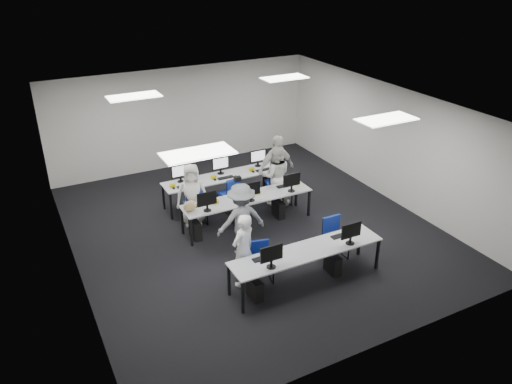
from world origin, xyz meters
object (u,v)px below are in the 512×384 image
chair_1 (335,245)px  student_0 (243,250)px  desk_mid (248,199)px  chair_4 (281,197)px  chair_6 (229,200)px  student_3 (276,170)px  chair_3 (238,203)px  chair_7 (275,189)px  chair_2 (197,212)px  desk_front (307,252)px  student_2 (192,195)px  photographer (241,220)px  chair_0 (262,268)px  student_1 (276,176)px  chair_5 (194,211)px

chair_1 → student_0: 2.23m
desk_mid → chair_4: 1.37m
desk_mid → chair_6: (-0.07, 0.92, -0.40)m
desk_mid → student_3: (1.20, 0.75, 0.24)m
chair_1 → chair_3: bearing=110.1°
chair_4 → chair_7: size_ratio=0.90×
chair_1 → chair_7: chair_7 is taller
chair_2 → student_3: 2.33m
desk_front → student_3: student_3 is taller
chair_3 → chair_7: 1.23m
chair_6 → desk_front: bearing=-101.3°
chair_4 → chair_6: size_ratio=0.93×
chair_7 → chair_2: bearing=-163.2°
chair_1 → chair_6: bearing=110.6°
chair_3 → chair_7: size_ratio=0.94×
chair_3 → student_0: student_0 is taller
chair_7 → student_0: (-2.39, -3.00, 0.49)m
student_2 → photographer: 1.78m
chair_2 → student_2: student_2 is taller
chair_6 → photographer: 2.15m
chair_0 → chair_1: 1.79m
desk_front → photographer: (-0.68, 1.53, 0.15)m
chair_1 → chair_4: (0.17, 2.61, -0.03)m
student_2 → chair_4: bearing=13.5°
chair_2 → photographer: (0.36, -1.75, 0.54)m
chair_1 → chair_4: 2.61m
chair_7 → student_1: student_1 is taller
chair_5 → chair_0: bearing=-76.3°
desk_front → student_2: 3.45m
desk_mid → student_1: 1.31m
desk_front → chair_0: chair_0 is taller
desk_front → chair_6: size_ratio=3.63×
desk_front → chair_3: chair_3 is taller
desk_mid → chair_5: (-1.10, 0.76, -0.40)m
chair_1 → student_3: (0.17, 2.88, 0.63)m
desk_front → chair_4: size_ratio=3.91×
chair_2 → chair_5: bearing=132.0°
photographer → chair_3: bearing=-109.3°
chair_3 → photographer: photographer is taller
chair_6 → student_1: bearing=-24.9°
desk_front → student_1: size_ratio=1.99×
chair_0 → chair_5: size_ratio=0.93×
desk_front → chair_7: 3.75m
chair_2 → chair_6: bearing=22.9°
student_1 → chair_7: bearing=-93.9°
chair_1 → chair_6: 3.24m
chair_4 → chair_0: bearing=-146.8°
chair_5 → chair_7: chair_7 is taller
chair_4 → student_0: bearing=-152.2°
chair_5 → student_2: bearing=-108.9°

